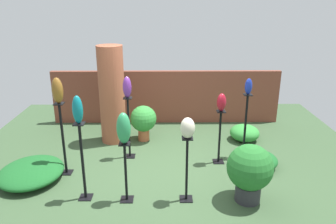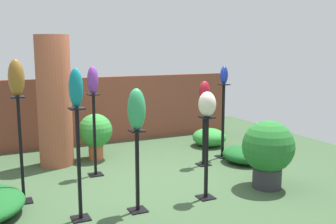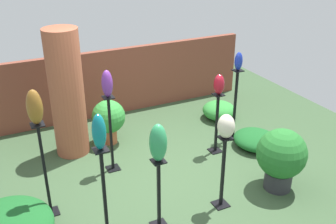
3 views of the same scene
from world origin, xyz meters
name	(u,v)px [view 3 (image 3 of 3)]	position (x,y,z in m)	size (l,w,h in m)	color
ground_plane	(171,176)	(0.00, 0.00, 0.00)	(8.00, 8.00, 0.00)	#385133
brick_wall_back	(114,82)	(0.00, 2.53, 0.66)	(5.60, 0.12, 1.32)	brown
brick_pillar	(67,94)	(-1.15, 1.39, 1.04)	(0.54, 0.54, 2.09)	#9E5138
pedestal_ivory	(223,175)	(0.30, -0.90, 0.48)	(0.20, 0.20, 1.05)	black
pedestal_teal	(105,200)	(-1.28, -0.84, 0.58)	(0.20, 0.20, 1.26)	black
pedestal_violet	(111,137)	(-0.73, 0.59, 0.56)	(0.20, 0.20, 1.22)	black
pedestal_jade	(159,197)	(-0.62, -0.90, 0.44)	(0.20, 0.20, 0.97)	black
pedestal_ruby	(217,126)	(0.99, 0.34, 0.47)	(0.20, 0.20, 1.04)	black
pedestal_bronze	(45,174)	(-1.80, -0.05, 0.61)	(0.20, 0.20, 1.32)	black
pedestal_cobalt	(235,108)	(1.53, 0.61, 0.59)	(0.20, 0.20, 1.27)	black
art_vase_ivory	(226,126)	(0.30, -0.90, 1.20)	(0.21, 0.23, 0.31)	beige
art_vase_teal	(99,132)	(-1.28, -0.84, 1.47)	(0.15, 0.15, 0.42)	#0F727A
art_vase_violet	(107,84)	(-0.73, 0.59, 1.42)	(0.16, 0.16, 0.40)	#6B2D8C
art_vase_jade	(158,143)	(-0.62, -0.90, 1.20)	(0.21, 0.20, 0.48)	#2D9356
art_vase_ruby	(219,84)	(0.99, 0.34, 1.20)	(0.17, 0.18, 0.33)	maroon
art_vase_bronze	(35,107)	(-1.80, -0.05, 1.54)	(0.19, 0.17, 0.44)	brown
art_vase_cobalt	(239,61)	(1.53, 0.61, 1.43)	(0.14, 0.13, 0.31)	#192D9E
potted_plant_near_pillar	(109,118)	(-0.50, 1.40, 0.47)	(0.57, 0.57, 0.79)	#B25B38
potted_plant_back_center	(281,156)	(1.25, -0.93, 0.53)	(0.70, 0.70, 0.93)	#2D2D33
foliage_bed_east	(256,140)	(1.69, 0.17, 0.13)	(0.74, 0.78, 0.27)	#195923
foliage_bed_west	(219,110)	(1.73, 1.37, 0.17)	(0.64, 0.67, 0.34)	#338C38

